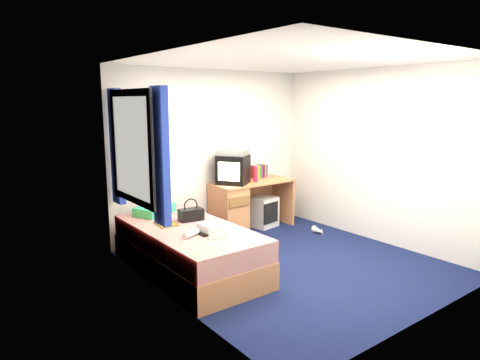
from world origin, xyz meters
TOP-DOWN VIEW (x-y plane):
  - ground at (0.00, 0.00)m, footprint 3.40×3.40m
  - room_shell at (0.00, 0.00)m, footprint 3.40×3.40m
  - bed at (-1.10, 0.54)m, footprint 1.01×2.00m
  - pillow at (-1.15, 1.28)m, footprint 0.58×0.49m
  - desk at (0.27, 1.44)m, footprint 1.30×0.55m
  - storage_cube at (0.76, 1.43)m, footprint 0.43×0.43m
  - crt_tv at (0.19, 1.44)m, footprint 0.57×0.57m
  - vcr at (0.20, 1.44)m, footprint 0.47×0.50m
  - book_row at (0.82, 1.60)m, footprint 0.27×0.13m
  - picture_frame at (0.98, 1.64)m, footprint 0.02×0.12m
  - pink_water_bottle at (0.54, 1.34)m, footprint 0.08×0.08m
  - aerosol_can at (0.39, 1.46)m, footprint 0.05×0.05m
  - handbag at (-0.94, 0.75)m, footprint 0.30×0.19m
  - towel at (-0.97, 0.21)m, footprint 0.30×0.25m
  - magazine at (-1.26, 0.78)m, footprint 0.24×0.30m
  - water_bottle at (-1.26, 0.20)m, footprint 0.21×0.14m
  - colour_swatch_fan at (-1.07, -0.01)m, footprint 0.23×0.09m
  - remote_control at (-1.14, 0.18)m, footprint 0.06×0.16m
  - window_assembly at (-1.55, 0.90)m, footprint 0.11×1.42m
  - white_heels at (1.19, 0.64)m, footprint 0.15×0.27m

SIDE VIEW (x-z plane):
  - ground at x=0.00m, z-range 0.00..0.00m
  - white_heels at x=1.19m, z-range -0.01..0.09m
  - storage_cube at x=0.76m, z-range 0.00..0.47m
  - bed at x=-1.10m, z-range 0.00..0.54m
  - desk at x=0.27m, z-range 0.03..0.78m
  - colour_swatch_fan at x=-1.07m, z-range 0.54..0.55m
  - magazine at x=-1.26m, z-range 0.54..0.55m
  - remote_control at x=-1.14m, z-range 0.54..0.56m
  - water_bottle at x=-1.26m, z-range 0.54..0.61m
  - towel at x=-0.97m, z-range 0.54..0.64m
  - pillow at x=-1.15m, z-range 0.54..0.65m
  - handbag at x=-0.94m, z-range 0.48..0.75m
  - picture_frame at x=0.98m, z-range 0.75..0.89m
  - aerosol_can at x=0.39m, z-range 0.75..0.92m
  - book_row at x=0.82m, z-range 0.75..0.95m
  - pink_water_bottle at x=0.54m, z-range 0.75..0.96m
  - crt_tv at x=0.19m, z-range 0.75..1.17m
  - vcr at x=0.20m, z-range 1.17..1.25m
  - window_assembly at x=-1.55m, z-range 0.72..2.12m
  - room_shell at x=0.00m, z-range -0.25..3.15m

